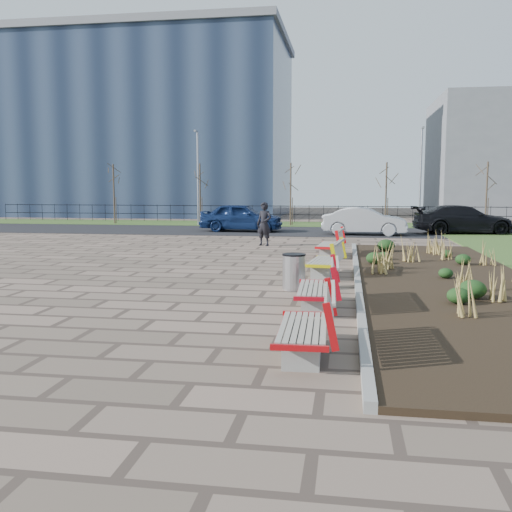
% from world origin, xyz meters
% --- Properties ---
extents(ground, '(120.00, 120.00, 0.00)m').
position_xyz_m(ground, '(0.00, 0.00, 0.00)').
color(ground, '#786152').
rests_on(ground, ground).
extents(planting_bed, '(4.50, 18.00, 0.10)m').
position_xyz_m(planting_bed, '(6.25, 5.00, 0.05)').
color(planting_bed, black).
rests_on(planting_bed, ground).
extents(planting_curb, '(0.16, 18.00, 0.15)m').
position_xyz_m(planting_curb, '(3.92, 5.00, 0.07)').
color(planting_curb, gray).
rests_on(planting_curb, ground).
extents(grass_verge_far, '(80.00, 5.00, 0.04)m').
position_xyz_m(grass_verge_far, '(0.00, 28.00, 0.02)').
color(grass_verge_far, '#33511E').
rests_on(grass_verge_far, ground).
extents(road, '(80.00, 7.00, 0.02)m').
position_xyz_m(road, '(0.00, 22.00, 0.01)').
color(road, black).
rests_on(road, ground).
extents(bench_a, '(0.96, 2.13, 1.00)m').
position_xyz_m(bench_a, '(3.00, -1.91, 0.50)').
color(bench_a, '#B00B10').
rests_on(bench_a, ground).
extents(bench_b, '(0.96, 2.12, 1.00)m').
position_xyz_m(bench_b, '(3.00, 1.43, 0.50)').
color(bench_b, '#B60C19').
rests_on(bench_b, ground).
extents(bench_c, '(1.13, 2.19, 1.00)m').
position_xyz_m(bench_c, '(3.00, 5.92, 0.50)').
color(bench_c, '#D5C70B').
rests_on(bench_c, ground).
extents(bench_d, '(1.07, 2.17, 1.00)m').
position_xyz_m(bench_d, '(3.00, 10.51, 0.50)').
color(bench_d, red).
rests_on(bench_d, ground).
extents(litter_bin, '(0.56, 0.56, 0.87)m').
position_xyz_m(litter_bin, '(2.35, 3.65, 0.44)').
color(litter_bin, '#B2B2B7').
rests_on(litter_bin, ground).
extents(pedestrian, '(0.80, 0.66, 1.87)m').
position_xyz_m(pedestrian, '(0.11, 13.96, 0.94)').
color(pedestrian, black).
rests_on(pedestrian, ground).
extents(car_blue, '(4.73, 2.07, 1.59)m').
position_xyz_m(car_blue, '(-2.27, 21.38, 0.81)').
color(car_blue, '#12234F').
rests_on(car_blue, road).
extents(car_silver, '(4.46, 1.79, 1.44)m').
position_xyz_m(car_silver, '(4.53, 20.08, 0.74)').
color(car_silver, '#A4A7AC').
rests_on(car_silver, road).
extents(car_black, '(5.49, 2.82, 1.52)m').
position_xyz_m(car_black, '(9.77, 21.64, 0.78)').
color(car_black, black).
rests_on(car_black, road).
extents(tree_a, '(1.40, 1.40, 4.00)m').
position_xyz_m(tree_a, '(-12.00, 26.50, 2.04)').
color(tree_a, '#4C3D2D').
rests_on(tree_a, grass_verge_far).
extents(tree_b, '(1.40, 1.40, 4.00)m').
position_xyz_m(tree_b, '(-6.00, 26.50, 2.04)').
color(tree_b, '#4C3D2D').
rests_on(tree_b, grass_verge_far).
extents(tree_c, '(1.40, 1.40, 4.00)m').
position_xyz_m(tree_c, '(0.00, 26.50, 2.04)').
color(tree_c, '#4C3D2D').
rests_on(tree_c, grass_verge_far).
extents(tree_d, '(1.40, 1.40, 4.00)m').
position_xyz_m(tree_d, '(6.00, 26.50, 2.04)').
color(tree_d, '#4C3D2D').
rests_on(tree_d, grass_verge_far).
extents(tree_e, '(1.40, 1.40, 4.00)m').
position_xyz_m(tree_e, '(12.00, 26.50, 2.04)').
color(tree_e, '#4C3D2D').
rests_on(tree_e, grass_verge_far).
extents(lamp_west, '(0.24, 0.60, 6.00)m').
position_xyz_m(lamp_west, '(-6.00, 26.00, 3.04)').
color(lamp_west, gray).
rests_on(lamp_west, grass_verge_far).
extents(lamp_east, '(0.24, 0.60, 6.00)m').
position_xyz_m(lamp_east, '(8.00, 26.00, 3.04)').
color(lamp_east, gray).
rests_on(lamp_east, grass_verge_far).
extents(railing_fence, '(44.00, 0.10, 1.20)m').
position_xyz_m(railing_fence, '(0.00, 29.50, 0.64)').
color(railing_fence, black).
rests_on(railing_fence, grass_verge_far).
extents(building_glass, '(40.00, 14.00, 15.00)m').
position_xyz_m(building_glass, '(-22.00, 40.00, 7.50)').
color(building_glass, '#192338').
rests_on(building_glass, ground).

